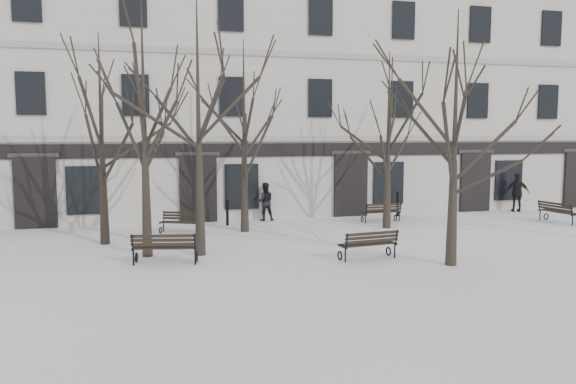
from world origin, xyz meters
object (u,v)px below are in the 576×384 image
object	(u,v)px
bench_3	(182,222)
tree_2	(456,108)
bench_1	(165,247)
tree_1	(198,93)
bench_4	(382,212)
tree_0	(144,98)
bench_2	(369,244)
bench_5	(558,211)

from	to	relation	value
bench_3	tree_2	bearing A→B (deg)	-22.29
bench_1	bench_3	bearing A→B (deg)	-87.47
tree_1	bench_4	world-z (taller)	tree_1
bench_1	bench_4	world-z (taller)	bench_1
tree_0	bench_2	world-z (taller)	tree_0
bench_4	bench_5	bearing A→B (deg)	161.72
tree_0	bench_3	distance (m)	6.06
tree_2	bench_1	bearing A→B (deg)	164.86
tree_0	tree_2	size ratio (longest dim) A/B	1.08
bench_1	tree_1	bearing A→B (deg)	-126.31
tree_0	bench_4	distance (m)	11.69
tree_1	bench_1	distance (m)	4.78
tree_0	bench_4	world-z (taller)	tree_0
bench_2	tree_1	bearing A→B (deg)	-28.58
bench_4	bench_3	bearing A→B (deg)	0.84
tree_0	bench_3	bearing A→B (deg)	71.42
tree_1	bench_4	size ratio (longest dim) A/B	4.68
tree_2	bench_4	size ratio (longest dim) A/B	4.22
bench_1	bench_5	xyz separation A→B (m)	(16.66, 3.65, -0.02)
tree_0	bench_5	size ratio (longest dim) A/B	4.20
tree_0	bench_4	size ratio (longest dim) A/B	4.54
tree_0	bench_3	size ratio (longest dim) A/B	4.60
bench_2	bench_3	distance (m)	8.00
tree_2	bench_2	xyz separation A→B (m)	(-2.05, 1.27, -4.05)
tree_1	bench_3	distance (m)	6.19
tree_1	tree_2	xyz separation A→B (m)	(6.94, -3.21, -0.50)
bench_3	bench_2	bearing A→B (deg)	-26.37
tree_1	bench_1	xyz separation A→B (m)	(-1.13, -1.02, -4.53)
tree_0	tree_2	distance (m)	9.24
bench_2	bench_3	world-z (taller)	bench_2
tree_2	bench_4	bearing A→B (deg)	80.60
bench_3	bench_5	distance (m)	15.91
tree_2	tree_0	bearing A→B (deg)	158.11
bench_2	bench_4	xyz separation A→B (m)	(3.35, 6.60, -0.03)
bench_4	bench_5	distance (m)	7.56
tree_2	bench_5	world-z (taller)	tree_2
tree_0	tree_1	size ratio (longest dim) A/B	0.97
tree_1	bench_5	xyz separation A→B (m)	(15.53, 2.62, -4.55)
bench_1	bench_2	world-z (taller)	bench_1
bench_1	bench_4	bearing A→B (deg)	-137.21
bench_2	bench_5	distance (m)	11.57
bench_3	bench_4	world-z (taller)	bench_4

